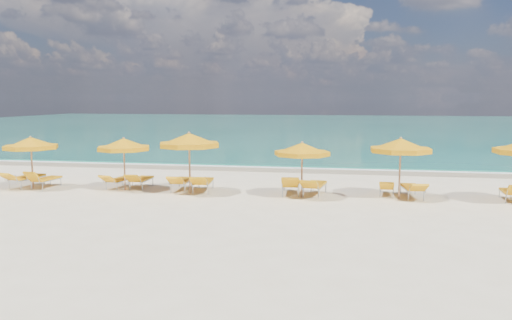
# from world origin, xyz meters

# --- Properties ---
(ground_plane) EXTENTS (120.00, 120.00, 0.00)m
(ground_plane) POSITION_xyz_m (0.00, 0.00, 0.00)
(ground_plane) COLOR beige
(ocean) EXTENTS (120.00, 80.00, 0.30)m
(ocean) POSITION_xyz_m (0.00, 48.00, 0.00)
(ocean) COLOR #126553
(ocean) RESTS_ON ground
(wet_sand_band) EXTENTS (120.00, 2.60, 0.01)m
(wet_sand_band) POSITION_xyz_m (0.00, 7.40, 0.00)
(wet_sand_band) COLOR tan
(wet_sand_band) RESTS_ON ground
(foam_line) EXTENTS (120.00, 1.20, 0.03)m
(foam_line) POSITION_xyz_m (0.00, 8.20, 0.00)
(foam_line) COLOR white
(foam_line) RESTS_ON ground
(whitecap_near) EXTENTS (14.00, 0.36, 0.05)m
(whitecap_near) POSITION_xyz_m (-6.00, 17.00, 0.00)
(whitecap_near) COLOR white
(whitecap_near) RESTS_ON ground
(whitecap_far) EXTENTS (18.00, 0.30, 0.05)m
(whitecap_far) POSITION_xyz_m (8.00, 24.00, 0.00)
(whitecap_far) COLOR white
(whitecap_far) RESTS_ON ground
(umbrella_1) EXTENTS (2.29, 2.29, 2.20)m
(umbrella_1) POSITION_xyz_m (-9.12, -0.10, 1.87)
(umbrella_1) COLOR tan
(umbrella_1) RESTS_ON ground
(umbrella_2) EXTENTS (2.21, 2.21, 2.18)m
(umbrella_2) POSITION_xyz_m (-5.20, 0.24, 1.85)
(umbrella_2) COLOR tan
(umbrella_2) RESTS_ON ground
(umbrella_3) EXTENTS (2.53, 2.53, 2.44)m
(umbrella_3) POSITION_xyz_m (-2.39, 0.07, 2.08)
(umbrella_3) COLOR tan
(umbrella_3) RESTS_ON ground
(umbrella_4) EXTENTS (2.24, 2.24, 2.13)m
(umbrella_4) POSITION_xyz_m (2.02, 0.00, 1.82)
(umbrella_4) COLOR tan
(umbrella_4) RESTS_ON ground
(umbrella_5) EXTENTS (2.97, 2.97, 2.31)m
(umbrella_5) POSITION_xyz_m (5.62, 0.47, 1.97)
(umbrella_5) COLOR tan
(umbrella_5) RESTS_ON ground
(lounger_1_left) EXTENTS (0.96, 2.15, 0.79)m
(lounger_1_left) POSITION_xyz_m (-9.63, 0.18, 0.24)
(lounger_1_left) COLOR #A5A8AD
(lounger_1_left) RESTS_ON ground
(lounger_1_right) EXTENTS (0.74, 1.77, 0.83)m
(lounger_1_right) POSITION_xyz_m (-8.71, 0.17, 0.22)
(lounger_1_right) COLOR #A5A8AD
(lounger_1_right) RESTS_ON ground
(lounger_2_left) EXTENTS (0.84, 1.81, 0.69)m
(lounger_2_left) POSITION_xyz_m (-5.67, 0.68, 0.21)
(lounger_2_left) COLOR #A5A8AD
(lounger_2_left) RESTS_ON ground
(lounger_2_right) EXTENTS (0.63, 1.83, 0.74)m
(lounger_2_right) POSITION_xyz_m (-4.76, 0.83, 0.22)
(lounger_2_right) COLOR #A5A8AD
(lounger_2_right) RESTS_ON ground
(lounger_3_left) EXTENTS (0.76, 2.00, 0.76)m
(lounger_3_left) POSITION_xyz_m (-2.92, 0.62, 0.23)
(lounger_3_left) COLOR #A5A8AD
(lounger_3_left) RESTS_ON ground
(lounger_3_right) EXTENTS (0.86, 2.07, 0.80)m
(lounger_3_right) POSITION_xyz_m (-1.99, 0.52, 0.24)
(lounger_3_right) COLOR #A5A8AD
(lounger_3_right) RESTS_ON ground
(lounger_4_left) EXTENTS (0.81, 2.05, 0.87)m
(lounger_4_left) POSITION_xyz_m (1.55, 0.60, 0.25)
(lounger_4_left) COLOR #A5A8AD
(lounger_4_left) RESTS_ON ground
(lounger_4_right) EXTENTS (0.97, 2.13, 0.80)m
(lounger_4_right) POSITION_xyz_m (2.47, 0.53, 0.24)
(lounger_4_right) COLOR #A5A8AD
(lounger_4_right) RESTS_ON ground
(lounger_5_left) EXTENTS (0.70, 1.69, 0.69)m
(lounger_5_left) POSITION_xyz_m (5.23, 1.05, 0.20)
(lounger_5_left) COLOR #A5A8AD
(lounger_5_left) RESTS_ON ground
(lounger_5_right) EXTENTS (0.84, 1.98, 0.74)m
(lounger_5_right) POSITION_xyz_m (6.13, 0.72, 0.23)
(lounger_5_right) COLOR #A5A8AD
(lounger_5_right) RESTS_ON ground
(lounger_6_left) EXTENTS (0.67, 1.65, 0.76)m
(lounger_6_left) POSITION_xyz_m (9.56, 0.71, 0.20)
(lounger_6_left) COLOR #A5A8AD
(lounger_6_left) RESTS_ON ground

